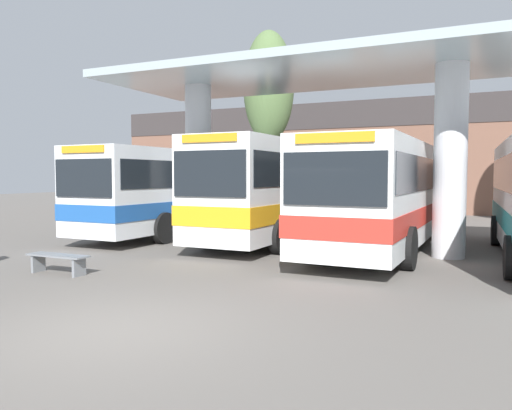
{
  "coord_description": "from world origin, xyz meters",
  "views": [
    {
      "loc": [
        4.95,
        -5.8,
        2.3
      ],
      "look_at": [
        0.0,
        5.0,
        1.6
      ],
      "focal_mm": 35.0,
      "sensor_mm": 36.0,
      "label": 1
    }
  ],
  "objects_px": {
    "waiting_bench_near_pillar": "(58,260)",
    "transit_bus_left_bay": "(195,187)",
    "transit_bus_center_bay": "(282,186)",
    "parked_car_street": "(226,196)",
    "transit_bus_right_bay": "(387,191)",
    "poplar_tree_behind_left": "(269,88)"
  },
  "relations": [
    {
      "from": "transit_bus_left_bay",
      "to": "parked_car_street",
      "type": "relative_size",
      "value": 2.75
    },
    {
      "from": "transit_bus_left_bay",
      "to": "waiting_bench_near_pillar",
      "type": "relative_size",
      "value": 7.79
    },
    {
      "from": "parked_car_street",
      "to": "transit_bus_center_bay",
      "type": "bearing_deg",
      "value": -49.1
    },
    {
      "from": "transit_bus_left_bay",
      "to": "waiting_bench_near_pillar",
      "type": "bearing_deg",
      "value": 103.2
    },
    {
      "from": "transit_bus_right_bay",
      "to": "poplar_tree_behind_left",
      "type": "xyz_separation_m",
      "value": [
        -7.31,
        7.61,
        4.91
      ]
    },
    {
      "from": "transit_bus_right_bay",
      "to": "transit_bus_center_bay",
      "type": "bearing_deg",
      "value": -8.54
    },
    {
      "from": "transit_bus_right_bay",
      "to": "waiting_bench_near_pillar",
      "type": "xyz_separation_m",
      "value": [
        -6.23,
        -7.38,
        -1.48
      ]
    },
    {
      "from": "transit_bus_right_bay",
      "to": "parked_car_street",
      "type": "relative_size",
      "value": 2.47
    },
    {
      "from": "transit_bus_center_bay",
      "to": "waiting_bench_near_pillar",
      "type": "relative_size",
      "value": 6.39
    },
    {
      "from": "transit_bus_center_bay",
      "to": "poplar_tree_behind_left",
      "type": "bearing_deg",
      "value": -62.08
    },
    {
      "from": "transit_bus_left_bay",
      "to": "waiting_bench_near_pillar",
      "type": "height_order",
      "value": "transit_bus_left_bay"
    },
    {
      "from": "transit_bus_center_bay",
      "to": "waiting_bench_near_pillar",
      "type": "height_order",
      "value": "transit_bus_center_bay"
    },
    {
      "from": "parked_car_street",
      "to": "waiting_bench_near_pillar",
      "type": "bearing_deg",
      "value": -69.74
    },
    {
      "from": "transit_bus_center_bay",
      "to": "parked_car_street",
      "type": "distance_m",
      "value": 13.08
    },
    {
      "from": "poplar_tree_behind_left",
      "to": "parked_car_street",
      "type": "xyz_separation_m",
      "value": [
        -4.33,
        3.49,
        -5.71
      ]
    },
    {
      "from": "waiting_bench_near_pillar",
      "to": "transit_bus_left_bay",
      "type": "bearing_deg",
      "value": 101.79
    },
    {
      "from": "waiting_bench_near_pillar",
      "to": "transit_bus_right_bay",
      "type": "bearing_deg",
      "value": 49.87
    },
    {
      "from": "transit_bus_center_bay",
      "to": "parked_car_street",
      "type": "relative_size",
      "value": 2.25
    },
    {
      "from": "waiting_bench_near_pillar",
      "to": "parked_car_street",
      "type": "xyz_separation_m",
      "value": [
        -5.41,
        18.49,
        0.68
      ]
    },
    {
      "from": "transit_bus_center_bay",
      "to": "transit_bus_right_bay",
      "type": "relative_size",
      "value": 0.91
    },
    {
      "from": "transit_bus_right_bay",
      "to": "parked_car_street",
      "type": "xyz_separation_m",
      "value": [
        -11.63,
        11.11,
        -0.8
      ]
    },
    {
      "from": "transit_bus_center_bay",
      "to": "parked_car_street",
      "type": "bearing_deg",
      "value": -52.02
    }
  ]
}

